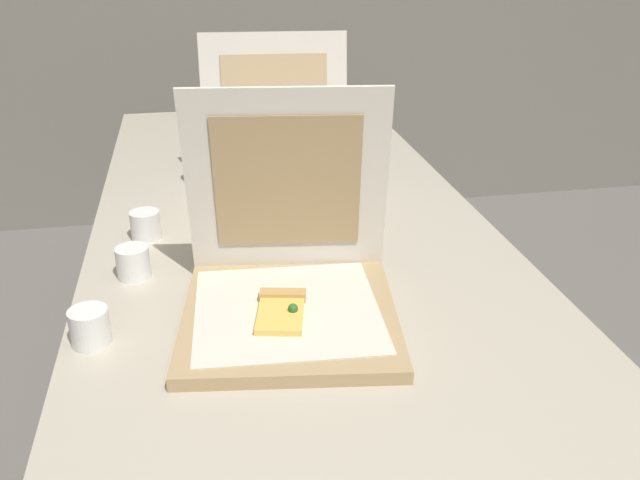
{
  "coord_description": "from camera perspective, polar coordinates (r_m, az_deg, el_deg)",
  "views": [
    {
      "loc": [
        -0.19,
        -0.7,
        1.32
      ],
      "look_at": [
        0.02,
        0.43,
        0.78
      ],
      "focal_mm": 38.55,
      "sensor_mm": 36.0,
      "label": 1
    }
  ],
  "objects": [
    {
      "name": "table",
      "position": [
        1.45,
        -1.95,
        -1.24
      ],
      "size": [
        0.85,
        2.15,
        0.72
      ],
      "color": "#BCB29E",
      "rests_on": "ground"
    },
    {
      "name": "cup_white_near_center",
      "position": [
        1.3,
        -15.26,
        -1.81
      ],
      "size": [
        0.06,
        0.06,
        0.06
      ],
      "primitive_type": "cylinder",
      "color": "white",
      "rests_on": "table"
    },
    {
      "name": "pizza_box_middle",
      "position": [
        1.56,
        -3.33,
        4.62
      ],
      "size": [
        0.38,
        0.43,
        0.36
      ],
      "rotation": [
        0.0,
        0.0,
        -0.09
      ],
      "color": "tan",
      "rests_on": "table"
    },
    {
      "name": "cup_white_far",
      "position": [
        1.75,
        -10.19,
        5.75
      ],
      "size": [
        0.06,
        0.06,
        0.06
      ],
      "primitive_type": "cylinder",
      "color": "white",
      "rests_on": "table"
    },
    {
      "name": "cup_white_near_left",
      "position": [
        1.12,
        -18.57,
        -6.85
      ],
      "size": [
        0.06,
        0.06,
        0.06
      ],
      "primitive_type": "cylinder",
      "color": "white",
      "rests_on": "table"
    },
    {
      "name": "pizza_box_front",
      "position": [
        1.13,
        -2.61,
        -3.82
      ],
      "size": [
        0.39,
        0.39,
        0.36
      ],
      "rotation": [
        0.0,
        0.0,
        -0.14
      ],
      "color": "tan",
      "rests_on": "table"
    },
    {
      "name": "cup_white_mid",
      "position": [
        1.45,
        -14.29,
        1.21
      ],
      "size": [
        0.06,
        0.06,
        0.06
      ],
      "primitive_type": "cylinder",
      "color": "white",
      "rests_on": "table"
    }
  ]
}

